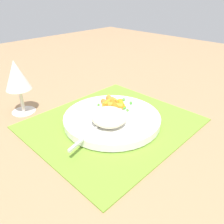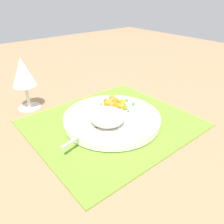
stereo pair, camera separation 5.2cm
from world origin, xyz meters
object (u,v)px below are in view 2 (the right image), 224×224
(plate, at_px, (112,119))
(fork, at_px, (101,122))
(carrot_portion, at_px, (115,104))
(rice_mound, at_px, (107,117))
(wine_glass, at_px, (23,74))

(plate, xyz_separation_m, fork, (-0.05, -0.01, 0.01))
(plate, xyz_separation_m, carrot_portion, (0.04, 0.03, 0.02))
(rice_mound, xyz_separation_m, fork, (-0.01, 0.01, -0.02))
(rice_mound, xyz_separation_m, carrot_portion, (0.08, 0.06, -0.01))
(wine_glass, bearing_deg, plate, -60.09)
(plate, height_order, carrot_portion, carrot_portion)
(rice_mound, height_order, carrot_portion, rice_mound)
(plate, relative_size, carrot_portion, 3.23)
(plate, bearing_deg, fork, -165.68)
(rice_mound, relative_size, wine_glass, 0.58)
(wine_glass, bearing_deg, rice_mound, -69.02)
(plate, height_order, fork, fork)
(wine_glass, bearing_deg, carrot_portion, -48.57)
(rice_mound, bearing_deg, wine_glass, 110.98)
(rice_mound, bearing_deg, plate, 34.05)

